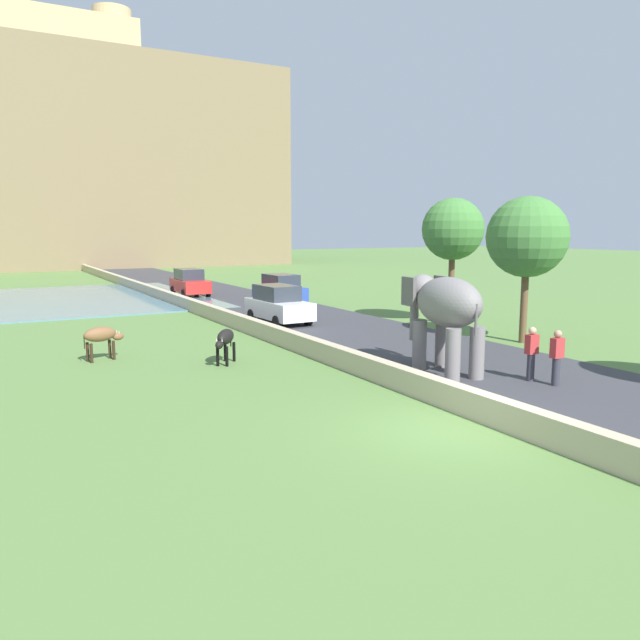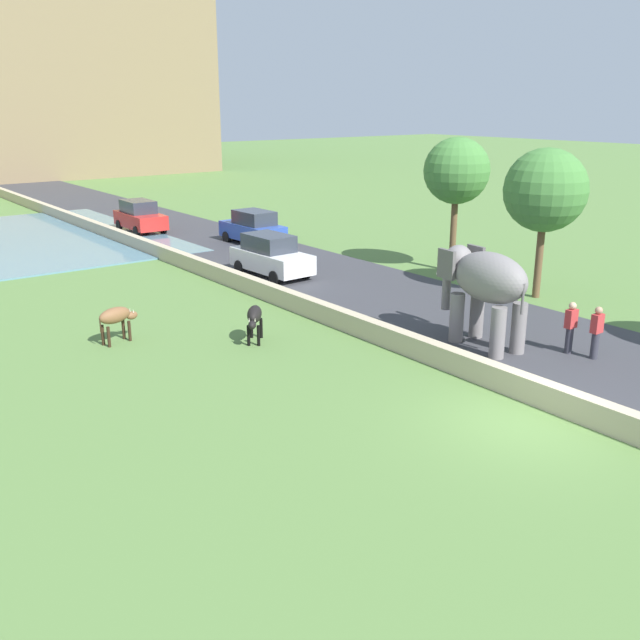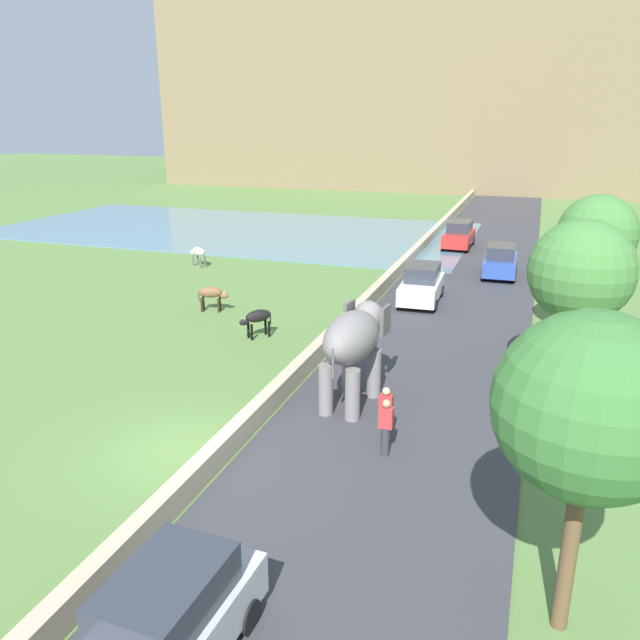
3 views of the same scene
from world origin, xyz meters
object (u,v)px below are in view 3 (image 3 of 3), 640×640
object	(u,v)px
elephant	(354,341)
car_silver	(163,628)
car_blue	(500,261)
cow_black	(257,318)
person_trailing	(386,427)
person_beside_elephant	(386,414)
car_red	(459,235)
car_white	(422,284)
cow_brown	(212,294)
cow_white	(198,252)

from	to	relation	value
elephant	car_silver	xyz separation A→B (m)	(-0.02, -10.45, -1.14)
car_blue	cow_black	bearing A→B (deg)	-121.97
person_trailing	cow_black	bearing A→B (deg)	133.44
person_beside_elephant	car_red	bearing A→B (deg)	93.19
person_trailing	car_white	world-z (taller)	car_white
person_trailing	cow_brown	size ratio (longest dim) A/B	1.14
car_blue	elephant	bearing A→B (deg)	-99.83
person_trailing	car_blue	world-z (taller)	car_blue
person_trailing	car_silver	distance (m)	7.83
cow_black	cow_white	distance (m)	13.36
cow_black	person_beside_elephant	bearing A→B (deg)	-44.32
cow_black	car_red	bearing A→B (deg)	75.70
elephant	car_silver	size ratio (longest dim) A/B	0.87
cow_white	person_beside_elephant	bearing A→B (deg)	-47.90
elephant	cow_white	bearing A→B (deg)	132.90
car_white	cow_white	bearing A→B (deg)	166.67
elephant	cow_white	distance (m)	20.32
person_beside_elephant	car_red	distance (m)	27.37
person_beside_elephant	car_white	distance (m)	13.76
person_trailing	car_blue	bearing A→B (deg)	86.03
person_beside_elephant	car_blue	size ratio (longest dim) A/B	0.40
car_white	car_silver	world-z (taller)	same
person_beside_elephant	car_silver	xyz separation A→B (m)	(-1.52, -8.37, 0.03)
car_white	person_trailing	bearing A→B (deg)	-83.25
cow_black	cow_brown	bearing A→B (deg)	143.13
cow_black	elephant	bearing A→B (deg)	-40.69
cow_black	cow_white	size ratio (longest dim) A/B	0.93
cow_white	cow_brown	bearing A→B (deg)	-56.67
cow_white	car_silver	bearing A→B (deg)	-61.43
person_beside_elephant	cow_black	distance (m)	9.50
elephant	person_trailing	bearing A→B (deg)	-59.16
person_beside_elephant	cow_brown	bearing A→B (deg)	138.00
cow_black	person_trailing	bearing A→B (deg)	-46.56
person_trailing	cow_black	xyz separation A→B (m)	(-6.98, 7.37, -0.04)
person_beside_elephant	cow_white	size ratio (longest dim) A/B	1.18
cow_white	car_blue	bearing A→B (deg)	10.69
car_red	car_blue	bearing A→B (deg)	-66.34
cow_brown	cow_black	distance (m)	4.28
person_beside_elephant	cow_black	size ratio (longest dim) A/B	1.26
person_beside_elephant	car_blue	distance (m)	20.20
person_trailing	cow_brown	world-z (taller)	person_trailing
car_red	car_silver	bearing A→B (deg)	-90.00
person_trailing	car_white	bearing A→B (deg)	96.75
elephant	car_white	size ratio (longest dim) A/B	0.87
car_white	car_blue	xyz separation A→B (m)	(3.15, 6.46, 0.00)
person_trailing	cow_black	world-z (taller)	person_trailing
person_trailing	person_beside_elephant	bearing A→B (deg)	103.86
cow_black	cow_white	world-z (taller)	same
elephant	cow_black	bearing A→B (deg)	139.31
elephant	car_blue	bearing A→B (deg)	80.17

